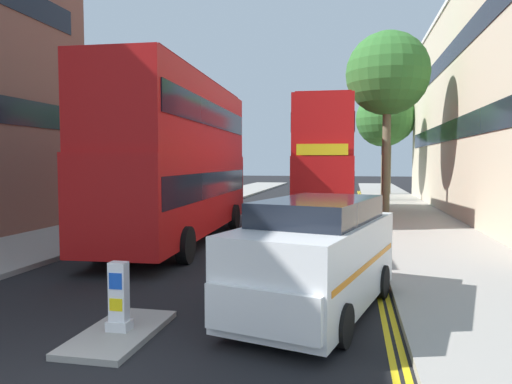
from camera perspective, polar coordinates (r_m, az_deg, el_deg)
sidewalk_right at (r=20.85m, az=19.31°, el=-4.10°), size 4.00×80.00×0.14m
sidewalk_left at (r=23.01m, az=-14.79°, el=-3.30°), size 4.00×80.00×0.14m
kerb_line_outer at (r=18.70m, az=13.73°, el=-5.08°), size 0.10×56.00×0.01m
kerb_line_inner at (r=18.69m, az=13.23°, el=-5.07°), size 0.10×56.00×0.01m
traffic_island at (r=8.24m, az=-16.16°, el=-16.05°), size 1.10×2.20×0.10m
keep_left_bollard at (r=8.07m, az=-16.24°, el=-12.32°), size 0.36×0.28×1.11m
double_decker_bus_away at (r=16.58m, az=-9.25°, el=4.37°), size 3.15×10.90×5.64m
double_decker_bus_oncoming at (r=23.97m, az=8.36°, el=4.15°), size 3.04×10.88×5.64m
taxi_minivan at (r=8.84m, az=7.16°, el=-7.72°), size 3.04×5.13×2.12m
street_tree_near at (r=34.10m, az=15.21°, el=8.49°), size 3.84×3.84×7.56m
street_tree_mid at (r=25.30m, az=15.62°, el=13.52°), size 4.17×4.17×9.20m
street_tree_far at (r=41.01m, az=15.84°, el=8.60°), size 4.27×4.27×8.47m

